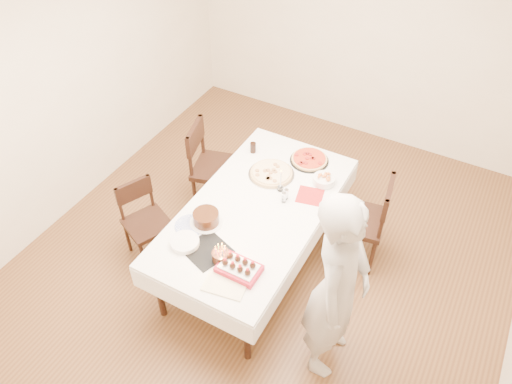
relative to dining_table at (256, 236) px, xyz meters
The scene contains 22 objects.
floor 0.40m from the dining_table, 39.66° to the left, with size 5.00×5.00×0.00m, color #56341D.
wall_back 2.76m from the dining_table, 87.84° to the left, with size 4.50×0.04×2.70m, color beige.
wall_left 2.36m from the dining_table, behind, with size 0.04×5.00×2.70m, color beige.
dining_table is the anchor object (origin of this frame).
chair_right_savory 0.98m from the dining_table, 34.31° to the left, with size 0.51×0.51×1.00m, color black, non-canonical shape.
chair_left_savory 0.93m from the dining_table, 145.05° to the left, with size 0.52×0.52×1.02m, color black, non-canonical shape.
chair_left_dessert 1.05m from the dining_table, 156.74° to the right, with size 0.43×0.43×0.85m, color black, non-canonical shape.
person 1.27m from the dining_table, 30.03° to the right, with size 0.66×0.43×1.80m, color #B8B2AE.
pizza_white 0.62m from the dining_table, 100.72° to the left, with size 0.44×0.44×0.04m, color beige.
pizza_pepperoni 0.93m from the dining_table, 80.04° to the left, with size 0.38×0.38×0.04m, color red.
red_placemat 0.64m from the dining_table, 45.98° to the left, with size 0.23×0.23×0.01m, color #B21E1E.
pasta_bowl 0.83m from the dining_table, 56.16° to the left, with size 0.21×0.21×0.07m, color white.
taper_candle 0.60m from the dining_table, 74.51° to the left, with size 0.05×0.05×0.25m, color white.
shaker_pair 0.50m from the dining_table, 45.70° to the left, with size 0.09×0.09×0.11m, color white, non-canonical shape.
cola_glass 0.91m from the dining_table, 121.06° to the left, with size 0.06×0.06×0.11m, color black.
layer_cake 0.64m from the dining_table, 128.04° to the right, with size 0.29×0.29×0.11m, color #381B0E.
cake_board 0.74m from the dining_table, 100.09° to the right, with size 0.33×0.33×0.01m, color black.
birthday_cake 0.81m from the dining_table, 86.32° to the right, with size 0.14×0.14×0.15m, color #38180F.
strawberry_box 0.84m from the dining_table, 71.68° to the right, with size 0.34×0.23×0.08m, color maroon, non-canonical shape.
box_lid 0.96m from the dining_table, 76.70° to the right, with size 0.33×0.22×0.03m, color beige.
plate_stack 0.83m from the dining_table, 114.85° to the right, with size 0.24×0.24×0.05m, color white.
china_plate 0.72m from the dining_table, 129.63° to the right, with size 0.26×0.26×0.01m, color white.
Camera 1 is at (1.43, -2.85, 3.91)m, focal length 35.00 mm.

